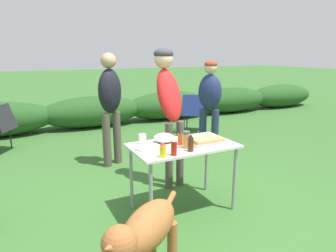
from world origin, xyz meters
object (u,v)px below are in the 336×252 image
spice_jar (186,140)px  ketchup_bottle (174,147)px  paper_cup_stack (142,139)px  bbq_sauce_bottle (191,143)px  mixing_bowl (164,138)px  dog (145,234)px  mustard_bottle (163,150)px  standing_person_with_beanie (210,98)px  standing_person_in_dark_puffer (110,99)px  hot_sauce_bottle (181,138)px  camp_chair_near_hedge (194,111)px  food_tray (206,140)px  folding_table (183,151)px  plate_stack (148,148)px  standing_person_in_gray_fleece (169,97)px

spice_jar → ketchup_bottle: size_ratio=0.98×
paper_cup_stack → bbq_sauce_bottle: size_ratio=0.63×
mixing_bowl → dog: size_ratio=0.28×
mustard_bottle → standing_person_with_beanie: (1.75, 1.81, 0.14)m
ketchup_bottle → dog: (-0.58, -0.69, -0.34)m
ketchup_bottle → standing_person_in_dark_puffer: size_ratio=0.11×
mustard_bottle → dog: mustard_bottle is taller
hot_sauce_bottle → standing_person_with_beanie: 2.10m
camp_chair_near_hedge → standing_person_with_beanie: bearing=-71.1°
standing_person_in_dark_puffer → food_tray: bearing=-97.4°
mixing_bowl → ketchup_bottle: 0.45m
spice_jar → food_tray: bearing=12.8°
food_tray → paper_cup_stack: 0.68m
folding_table → mixing_bowl: bearing=127.8°
food_tray → bbq_sauce_bottle: bbq_sauce_bottle is taller
plate_stack → standing_person_with_beanie: bearing=40.7°
standing_person_in_dark_puffer → ketchup_bottle: bearing=-113.6°
mustard_bottle → ketchup_bottle: 0.12m
food_tray → camp_chair_near_hedge: camp_chair_near_hedge is taller
spice_jar → mustard_bottle: bearing=-157.0°
plate_stack → mustard_bottle: size_ratio=1.78×
ketchup_bottle → hot_sauce_bottle: bearing=50.0°
folding_table → standing_person_with_beanie: standing_person_with_beanie is taller
folding_table → standing_person_in_dark_puffer: size_ratio=0.65×
mustard_bottle → ketchup_bottle: ketchup_bottle is taller
folding_table → mustard_bottle: bearing=-144.6°
spice_jar → ketchup_bottle: ketchup_bottle is taller
standing_person_with_beanie → mustard_bottle: bearing=-84.0°
mixing_bowl → bbq_sauce_bottle: bearing=-76.7°
bbq_sauce_bottle → standing_person_in_dark_puffer: bearing=97.7°
standing_person_in_dark_puffer → standing_person_with_beanie: 1.69m
bbq_sauce_bottle → hot_sauce_bottle: size_ratio=1.09×
plate_stack → standing_person_in_gray_fleece: size_ratio=0.15×
plate_stack → standing_person_with_beanie: standing_person_with_beanie is taller
bbq_sauce_bottle → standing_person_with_beanie: 2.29m
plate_stack → mixing_bowl: mixing_bowl is taller
mixing_bowl → standing_person_with_beanie: standing_person_with_beanie is taller
plate_stack → hot_sauce_bottle: bearing=-2.5°
folding_table → bbq_sauce_bottle: size_ratio=6.29×
mixing_bowl → ketchup_bottle: bearing=-104.0°
folding_table → ketchup_bottle: (-0.24, -0.26, 0.16)m
standing_person_in_gray_fleece → mustard_bottle: bearing=-125.7°
hot_sauce_bottle → standing_person_in_gray_fleece: (0.20, 0.68, 0.33)m
food_tray → mustard_bottle: (-0.61, -0.21, 0.04)m
hot_sauce_bottle → standing_person_in_dark_puffer: (-0.27, 1.66, 0.20)m
paper_cup_stack → standing_person_in_gray_fleece: (0.56, 0.49, 0.35)m
mustard_bottle → standing_person_in_dark_puffer: 1.94m
bbq_sauce_bottle → standing_person_in_gray_fleece: 0.99m
folding_table → bbq_sauce_bottle: (-0.04, -0.23, 0.16)m
food_tray → folding_table: bearing=168.9°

